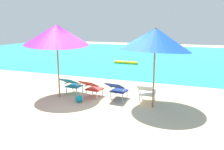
{
  "coord_description": "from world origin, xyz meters",
  "views": [
    {
      "loc": [
        2.88,
        -7.11,
        2.57
      ],
      "look_at": [
        0.0,
        0.6,
        0.75
      ],
      "focal_mm": 37.24,
      "sensor_mm": 36.0,
      "label": 1
    }
  ],
  "objects": [
    {
      "name": "ocean_band",
      "position": [
        0.0,
        11.88,
        0.0
      ],
      "size": [
        40.0,
        18.0,
        0.01
      ],
      "primitive_type": "cube",
      "color": "#28B2B7",
      "rests_on": "ground_plane"
    },
    {
      "name": "lounge_chair_near_right",
      "position": [
        0.37,
        0.1,
        0.4
      ],
      "size": [
        0.62,
        0.92,
        0.68
      ],
      "color": "navy",
      "rests_on": "ground_plane"
    },
    {
      "name": "swim_buoy",
      "position": [
        -1.53,
        7.31,
        0.1
      ],
      "size": [
        1.6,
        0.18,
        0.18
      ],
      "primitive_type": "cylinder",
      "rotation": [
        0.0,
        1.57,
        0.0
      ],
      "color": "yellow",
      "rests_on": "ocean_band"
    },
    {
      "name": "lounge_chair_near_left",
      "position": [
        -0.54,
        0.02,
        0.4
      ],
      "size": [
        0.64,
        0.93,
        0.68
      ],
      "color": "red",
      "rests_on": "ground_plane"
    },
    {
      "name": "beach_umbrella_left",
      "position": [
        -1.67,
        -0.31,
        2.22
      ],
      "size": [
        3.12,
        3.12,
        2.64
      ],
      "color": "olive",
      "rests_on": "ground_plane"
    },
    {
      "name": "ground_plane",
      "position": [
        0.0,
        4.0,
        0.0
      ],
      "size": [
        40.0,
        40.0,
        0.0
      ],
      "primitive_type": "plane",
      "color": "#CCB78E"
    },
    {
      "name": "lounge_chair_far_right",
      "position": [
        1.39,
        0.12,
        0.4
      ],
      "size": [
        0.59,
        0.91,
        0.68
      ],
      "color": "silver",
      "rests_on": "ground_plane"
    },
    {
      "name": "lounge_chair_far_left",
      "position": [
        -1.41,
        0.12,
        0.4
      ],
      "size": [
        0.58,
        0.9,
        0.68
      ],
      "color": "teal",
      "rests_on": "ground_plane"
    },
    {
      "name": "beach_ball",
      "position": [
        -0.73,
        -0.58,
        0.12
      ],
      "size": [
        0.24,
        0.24,
        0.24
      ],
      "primitive_type": "sphere",
      "color": "#0A93AD",
      "rests_on": "ground_plane"
    },
    {
      "name": "beach_umbrella_right",
      "position": [
        1.66,
        -0.2,
        2.11
      ],
      "size": [
        2.78,
        2.8,
        2.53
      ],
      "color": "olive",
      "rests_on": "ground_plane"
    }
  ]
}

